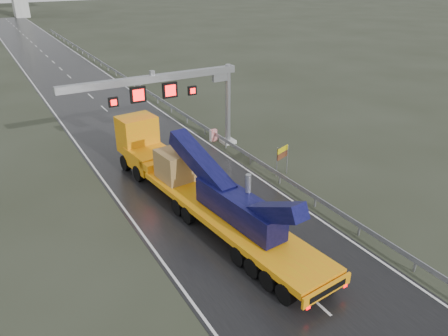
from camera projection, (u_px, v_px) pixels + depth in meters
ground at (288, 277)px, 22.98m from camera, size 400.00×400.00×0.00m
road at (91, 96)px, 54.32m from camera, size 11.00×200.00×0.02m
guardrail at (168, 104)px, 48.96m from camera, size 0.20×140.00×1.40m
sign_gantry at (178, 90)px, 35.65m from camera, size 14.90×1.20×7.42m
heavy_haul_truck at (188, 177)px, 29.38m from camera, size 5.19×21.53×5.01m
exit_sign_pair at (282, 155)px, 33.41m from camera, size 1.32×0.57×2.40m
striped_barrier at (213, 135)px, 40.46m from camera, size 0.69×0.43×1.10m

